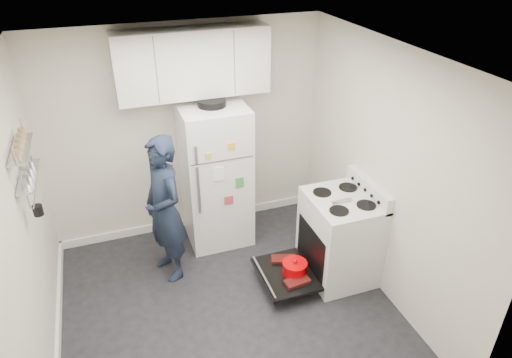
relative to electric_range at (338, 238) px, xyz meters
name	(u,v)px	position (x,y,z in m)	size (l,w,h in m)	color
room	(221,208)	(-1.29, -0.12, 0.74)	(3.21, 3.21, 2.51)	black
electric_range	(338,238)	(0.00, 0.00, 0.00)	(0.66, 0.76, 1.10)	silver
open_oven_door	(289,271)	(-0.56, -0.01, -0.29)	(0.55, 0.70, 0.21)	black
refrigerator	(215,175)	(-1.03, 1.10, 0.38)	(0.72, 0.74, 1.75)	white
upper_cabinets	(193,63)	(-1.16, 1.28, 1.63)	(1.60, 0.33, 0.70)	silver
wall_shelf_rack	(25,163)	(-2.78, 0.34, 1.21)	(0.14, 0.60, 0.61)	#B2B2B7
person	(165,210)	(-1.69, 0.62, 0.34)	(0.59, 0.39, 1.61)	#172134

